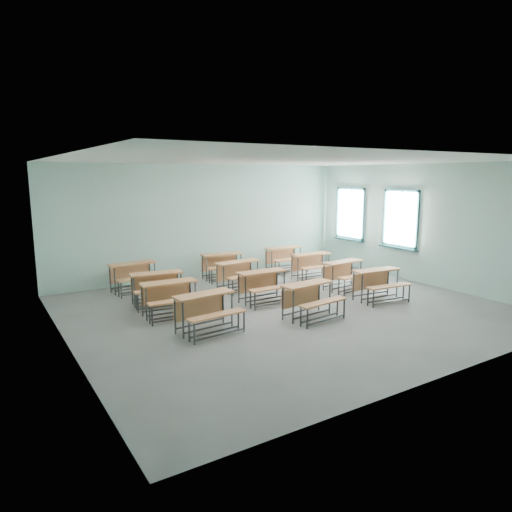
{
  "coord_description": "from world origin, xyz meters",
  "views": [
    {
      "loc": [
        -5.71,
        -7.83,
        2.9
      ],
      "look_at": [
        -0.05,
        1.2,
        1.0
      ],
      "focal_mm": 32.0,
      "sensor_mm": 36.0,
      "label": 1
    }
  ],
  "objects_px": {
    "desk_unit_r0c2": "(379,280)",
    "desk_unit_r2c0": "(158,284)",
    "desk_unit_r3c2": "(285,255)",
    "desk_unit_r3c0": "(134,273)",
    "desk_unit_r0c0": "(207,307)",
    "desk_unit_r1c1": "(264,282)",
    "desk_unit_r1c0": "(171,294)",
    "desk_unit_r2c2": "(313,262)",
    "desk_unit_r0c1": "(310,295)",
    "desk_unit_r3c1": "(223,262)",
    "desk_unit_r1c2": "(346,271)",
    "desk_unit_r2c1": "(240,271)"
  },
  "relations": [
    {
      "from": "desk_unit_r0c2",
      "to": "desk_unit_r2c0",
      "type": "bearing_deg",
      "value": 157.65
    },
    {
      "from": "desk_unit_r0c2",
      "to": "desk_unit_r3c2",
      "type": "relative_size",
      "value": 1.05
    },
    {
      "from": "desk_unit_r0c2",
      "to": "desk_unit_r3c0",
      "type": "distance_m",
      "value": 5.97
    },
    {
      "from": "desk_unit_r0c0",
      "to": "desk_unit_r0c2",
      "type": "relative_size",
      "value": 1.0
    },
    {
      "from": "desk_unit_r0c0",
      "to": "desk_unit_r1c1",
      "type": "distance_m",
      "value": 2.3
    },
    {
      "from": "desk_unit_r0c0",
      "to": "desk_unit_r3c0",
      "type": "height_order",
      "value": "same"
    },
    {
      "from": "desk_unit_r1c0",
      "to": "desk_unit_r2c2",
      "type": "xyz_separation_m",
      "value": [
        4.67,
        1.12,
        0.0
      ]
    },
    {
      "from": "desk_unit_r1c0",
      "to": "desk_unit_r2c0",
      "type": "xyz_separation_m",
      "value": [
        0.08,
        0.98,
        0.0
      ]
    },
    {
      "from": "desk_unit_r1c0",
      "to": "desk_unit_r3c0",
      "type": "relative_size",
      "value": 0.98
    },
    {
      "from": "desk_unit_r0c1",
      "to": "desk_unit_r0c2",
      "type": "xyz_separation_m",
      "value": [
        2.21,
        0.22,
        0.0
      ]
    },
    {
      "from": "desk_unit_r1c1",
      "to": "desk_unit_r3c1",
      "type": "height_order",
      "value": "same"
    },
    {
      "from": "desk_unit_r3c2",
      "to": "desk_unit_r2c2",
      "type": "bearing_deg",
      "value": -89.51
    },
    {
      "from": "desk_unit_r0c0",
      "to": "desk_unit_r1c1",
      "type": "bearing_deg",
      "value": 23.9
    },
    {
      "from": "desk_unit_r0c2",
      "to": "desk_unit_r1c0",
      "type": "height_order",
      "value": "same"
    },
    {
      "from": "desk_unit_r1c2",
      "to": "desk_unit_r3c1",
      "type": "height_order",
      "value": "same"
    },
    {
      "from": "desk_unit_r0c0",
      "to": "desk_unit_r3c0",
      "type": "relative_size",
      "value": 1.0
    },
    {
      "from": "desk_unit_r1c0",
      "to": "desk_unit_r3c0",
      "type": "xyz_separation_m",
      "value": [
        -0.01,
        2.41,
        0.0
      ]
    },
    {
      "from": "desk_unit_r1c0",
      "to": "desk_unit_r3c0",
      "type": "height_order",
      "value": "same"
    },
    {
      "from": "desk_unit_r0c1",
      "to": "desk_unit_r3c1",
      "type": "distance_m",
      "value": 4.09
    },
    {
      "from": "desk_unit_r0c2",
      "to": "desk_unit_r3c1",
      "type": "bearing_deg",
      "value": 123.45
    },
    {
      "from": "desk_unit_r1c1",
      "to": "desk_unit_r1c2",
      "type": "distance_m",
      "value": 2.42
    },
    {
      "from": "desk_unit_r3c0",
      "to": "desk_unit_r3c1",
      "type": "relative_size",
      "value": 1.01
    },
    {
      "from": "desk_unit_r1c0",
      "to": "desk_unit_r2c1",
      "type": "relative_size",
      "value": 0.99
    },
    {
      "from": "desk_unit_r2c0",
      "to": "desk_unit_r1c2",
      "type": "bearing_deg",
      "value": -7.23
    },
    {
      "from": "desk_unit_r1c2",
      "to": "desk_unit_r3c0",
      "type": "relative_size",
      "value": 0.99
    },
    {
      "from": "desk_unit_r3c1",
      "to": "desk_unit_r2c1",
      "type": "bearing_deg",
      "value": -93.47
    },
    {
      "from": "desk_unit_r0c0",
      "to": "desk_unit_r1c2",
      "type": "distance_m",
      "value": 4.54
    },
    {
      "from": "desk_unit_r2c1",
      "to": "desk_unit_r1c0",
      "type": "bearing_deg",
      "value": -157.64
    },
    {
      "from": "desk_unit_r3c0",
      "to": "desk_unit_r3c2",
      "type": "height_order",
      "value": "same"
    },
    {
      "from": "desk_unit_r1c2",
      "to": "desk_unit_r2c2",
      "type": "bearing_deg",
      "value": 83.78
    },
    {
      "from": "desk_unit_r0c0",
      "to": "desk_unit_r2c2",
      "type": "height_order",
      "value": "same"
    },
    {
      "from": "desk_unit_r0c2",
      "to": "desk_unit_r3c0",
      "type": "height_order",
      "value": "same"
    },
    {
      "from": "desk_unit_r2c1",
      "to": "desk_unit_r2c0",
      "type": "bearing_deg",
      "value": -179.08
    },
    {
      "from": "desk_unit_r1c0",
      "to": "desk_unit_r1c2",
      "type": "bearing_deg",
      "value": 0.11
    },
    {
      "from": "desk_unit_r0c2",
      "to": "desk_unit_r1c1",
      "type": "relative_size",
      "value": 1.06
    },
    {
      "from": "desk_unit_r0c0",
      "to": "desk_unit_r3c1",
      "type": "height_order",
      "value": "same"
    },
    {
      "from": "desk_unit_r1c2",
      "to": "desk_unit_r2c0",
      "type": "height_order",
      "value": "same"
    },
    {
      "from": "desk_unit_r0c2",
      "to": "desk_unit_r3c1",
      "type": "xyz_separation_m",
      "value": [
        -2.04,
        3.87,
        0.0
      ]
    },
    {
      "from": "desk_unit_r0c0",
      "to": "desk_unit_r0c2",
      "type": "height_order",
      "value": "same"
    },
    {
      "from": "desk_unit_r2c2",
      "to": "desk_unit_r3c1",
      "type": "distance_m",
      "value": 2.51
    },
    {
      "from": "desk_unit_r0c2",
      "to": "desk_unit_r3c1",
      "type": "relative_size",
      "value": 1.01
    },
    {
      "from": "desk_unit_r1c2",
      "to": "desk_unit_r3c2",
      "type": "xyz_separation_m",
      "value": [
        0.04,
        2.7,
        0.0
      ]
    },
    {
      "from": "desk_unit_r2c1",
      "to": "desk_unit_r2c2",
      "type": "xyz_separation_m",
      "value": [
        2.32,
        -0.07,
        0.0
      ]
    },
    {
      "from": "desk_unit_r1c1",
      "to": "desk_unit_r1c2",
      "type": "bearing_deg",
      "value": -1.84
    },
    {
      "from": "desk_unit_r2c0",
      "to": "desk_unit_r3c0",
      "type": "distance_m",
      "value": 1.44
    },
    {
      "from": "desk_unit_r0c0",
      "to": "desk_unit_r2c0",
      "type": "distance_m",
      "value": 2.25
    },
    {
      "from": "desk_unit_r2c1",
      "to": "desk_unit_r3c2",
      "type": "height_order",
      "value": "same"
    },
    {
      "from": "desk_unit_r0c1",
      "to": "desk_unit_r2c2",
      "type": "height_order",
      "value": "same"
    },
    {
      "from": "desk_unit_r1c0",
      "to": "desk_unit_r3c1",
      "type": "height_order",
      "value": "same"
    },
    {
      "from": "desk_unit_r3c0",
      "to": "desk_unit_r0c0",
      "type": "bearing_deg",
      "value": -92.22
    }
  ]
}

